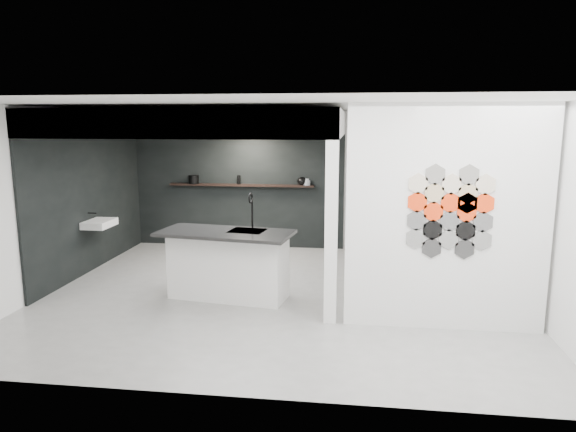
{
  "coord_description": "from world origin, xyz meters",
  "views": [
    {
      "loc": [
        1.09,
        -7.37,
        2.56
      ],
      "look_at": [
        0.1,
        0.3,
        1.15
      ],
      "focal_mm": 32.0,
      "sensor_mm": 36.0,
      "label": 1
    }
  ],
  "objects_px": {
    "partition_panel": "(446,219)",
    "utensil_cup": "(196,181)",
    "wall_basin": "(100,224)",
    "glass_vase": "(307,182)",
    "bottle_dark": "(239,180)",
    "kitchen_island": "(228,263)",
    "stockpot": "(194,179)",
    "kettle": "(302,181)",
    "glass_bowl": "(307,183)"
  },
  "relations": [
    {
      "from": "partition_panel",
      "to": "utensil_cup",
      "type": "xyz_separation_m",
      "value": [
        -4.38,
        3.87,
        -0.03
      ]
    },
    {
      "from": "partition_panel",
      "to": "wall_basin",
      "type": "relative_size",
      "value": 4.67
    },
    {
      "from": "glass_vase",
      "to": "bottle_dark",
      "type": "xyz_separation_m",
      "value": [
        -1.39,
        0.0,
        0.02
      ]
    },
    {
      "from": "kitchen_island",
      "to": "glass_vase",
      "type": "relative_size",
      "value": 15.11
    },
    {
      "from": "stockpot",
      "to": "utensil_cup",
      "type": "distance_m",
      "value": 0.06
    },
    {
      "from": "kettle",
      "to": "bottle_dark",
      "type": "xyz_separation_m",
      "value": [
        -1.3,
        0.0,
        0.01
      ]
    },
    {
      "from": "kettle",
      "to": "glass_vase",
      "type": "height_order",
      "value": "kettle"
    },
    {
      "from": "stockpot",
      "to": "glass_vase",
      "type": "bearing_deg",
      "value": 0.0
    },
    {
      "from": "stockpot",
      "to": "wall_basin",
      "type": "bearing_deg",
      "value": -116.72
    },
    {
      "from": "bottle_dark",
      "to": "utensil_cup",
      "type": "bearing_deg",
      "value": 180.0
    },
    {
      "from": "kitchen_island",
      "to": "bottle_dark",
      "type": "height_order",
      "value": "kitchen_island"
    },
    {
      "from": "wall_basin",
      "to": "glass_vase",
      "type": "bearing_deg",
      "value": 31.35
    },
    {
      "from": "wall_basin",
      "to": "glass_vase",
      "type": "height_order",
      "value": "glass_vase"
    },
    {
      "from": "partition_panel",
      "to": "kitchen_island",
      "type": "relative_size",
      "value": 1.38
    },
    {
      "from": "kitchen_island",
      "to": "stockpot",
      "type": "distance_m",
      "value": 3.56
    },
    {
      "from": "glass_vase",
      "to": "stockpot",
      "type": "bearing_deg",
      "value": 180.0
    },
    {
      "from": "bottle_dark",
      "to": "kettle",
      "type": "bearing_deg",
      "value": 0.0
    },
    {
      "from": "partition_panel",
      "to": "kettle",
      "type": "xyz_separation_m",
      "value": [
        -2.17,
        3.87,
        0.0
      ]
    },
    {
      "from": "wall_basin",
      "to": "stockpot",
      "type": "xyz_separation_m",
      "value": [
        1.04,
        2.07,
        0.56
      ]
    },
    {
      "from": "partition_panel",
      "to": "bottle_dark",
      "type": "xyz_separation_m",
      "value": [
        -3.47,
        3.87,
        0.01
      ]
    },
    {
      "from": "stockpot",
      "to": "glass_bowl",
      "type": "height_order",
      "value": "stockpot"
    },
    {
      "from": "wall_basin",
      "to": "bottle_dark",
      "type": "height_order",
      "value": "bottle_dark"
    },
    {
      "from": "partition_panel",
      "to": "glass_bowl",
      "type": "bearing_deg",
      "value": 118.23
    },
    {
      "from": "stockpot",
      "to": "glass_vase",
      "type": "height_order",
      "value": "stockpot"
    },
    {
      "from": "kettle",
      "to": "utensil_cup",
      "type": "height_order",
      "value": "kettle"
    },
    {
      "from": "wall_basin",
      "to": "kitchen_island",
      "type": "height_order",
      "value": "kitchen_island"
    },
    {
      "from": "glass_bowl",
      "to": "stockpot",
      "type": "bearing_deg",
      "value": 180.0
    },
    {
      "from": "kettle",
      "to": "glass_vase",
      "type": "bearing_deg",
      "value": 12.53
    },
    {
      "from": "wall_basin",
      "to": "kettle",
      "type": "bearing_deg",
      "value": 32.08
    },
    {
      "from": "partition_panel",
      "to": "wall_basin",
      "type": "height_order",
      "value": "partition_panel"
    },
    {
      "from": "partition_panel",
      "to": "kettle",
      "type": "bearing_deg",
      "value": 119.31
    },
    {
      "from": "wall_basin",
      "to": "glass_vase",
      "type": "relative_size",
      "value": 4.48
    },
    {
      "from": "kettle",
      "to": "bottle_dark",
      "type": "height_order",
      "value": "bottle_dark"
    },
    {
      "from": "kettle",
      "to": "glass_vase",
      "type": "relative_size",
      "value": 1.46
    },
    {
      "from": "glass_vase",
      "to": "bottle_dark",
      "type": "relative_size",
      "value": 0.74
    },
    {
      "from": "wall_basin",
      "to": "stockpot",
      "type": "bearing_deg",
      "value": 63.28
    },
    {
      "from": "glass_bowl",
      "to": "bottle_dark",
      "type": "height_order",
      "value": "bottle_dark"
    },
    {
      "from": "bottle_dark",
      "to": "utensil_cup",
      "type": "xyz_separation_m",
      "value": [
        -0.91,
        0.0,
        -0.04
      ]
    },
    {
      "from": "kitchen_island",
      "to": "glass_vase",
      "type": "distance_m",
      "value": 3.35
    },
    {
      "from": "kitchen_island",
      "to": "stockpot",
      "type": "height_order",
      "value": "kitchen_island"
    },
    {
      "from": "kettle",
      "to": "utensil_cup",
      "type": "bearing_deg",
      "value": -167.47
    },
    {
      "from": "glass_bowl",
      "to": "bottle_dark",
      "type": "distance_m",
      "value": 1.4
    },
    {
      "from": "utensil_cup",
      "to": "bottle_dark",
      "type": "bearing_deg",
      "value": 0.0
    },
    {
      "from": "partition_panel",
      "to": "glass_bowl",
      "type": "relative_size",
      "value": 19.03
    },
    {
      "from": "partition_panel",
      "to": "bottle_dark",
      "type": "bearing_deg",
      "value": 131.92
    },
    {
      "from": "bottle_dark",
      "to": "utensil_cup",
      "type": "relative_size",
      "value": 1.98
    },
    {
      "from": "glass_bowl",
      "to": "bottle_dark",
      "type": "xyz_separation_m",
      "value": [
        -1.39,
        0.0,
        0.04
      ]
    },
    {
      "from": "wall_basin",
      "to": "glass_vase",
      "type": "distance_m",
      "value": 4.01
    },
    {
      "from": "partition_panel",
      "to": "bottle_dark",
      "type": "relative_size",
      "value": 15.44
    },
    {
      "from": "utensil_cup",
      "to": "stockpot",
      "type": "bearing_deg",
      "value": 180.0
    }
  ]
}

